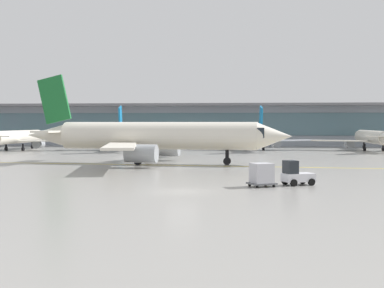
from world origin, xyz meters
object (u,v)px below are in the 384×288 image
(gate_airplane_1, at_px, (17,137))
(taxiing_regional_jet, at_px, (155,137))
(gate_airplane_2, at_px, (128,137))
(gate_airplane_4, at_px, (372,137))
(gate_airplane_3, at_px, (254,137))
(cargo_dolly_lead, at_px, (262,174))
(baggage_tug, at_px, (296,175))

(gate_airplane_1, xyz_separation_m, taxiing_regional_jet, (31.32, -30.27, 1.00))
(gate_airplane_2, bearing_deg, gate_airplane_1, 93.34)
(gate_airplane_2, relative_size, gate_airplane_4, 1.00)
(gate_airplane_2, xyz_separation_m, gate_airplane_4, (46.70, 2.03, 0.00))
(gate_airplane_3, height_order, cargo_dolly_lead, gate_airplane_3)
(gate_airplane_2, distance_m, taxiing_regional_jet, 34.85)
(baggage_tug, height_order, cargo_dolly_lead, baggage_tug)
(cargo_dolly_lead, bearing_deg, gate_airplane_1, 104.79)
(gate_airplane_3, bearing_deg, taxiing_regional_jet, 153.57)
(gate_airplane_2, height_order, taxiing_regional_jet, taxiing_regional_jet)
(gate_airplane_3, relative_size, gate_airplane_4, 1.00)
(gate_airplane_2, height_order, gate_airplane_3, same)
(taxiing_regional_jet, bearing_deg, baggage_tug, -48.70)
(gate_airplane_3, xyz_separation_m, gate_airplane_4, (22.36, -0.17, 0.00))
(gate_airplane_3, height_order, gate_airplane_4, same)
(baggage_tug, bearing_deg, gate_airplane_3, 67.01)
(gate_airplane_1, bearing_deg, gate_airplane_3, -80.84)
(gate_airplane_4, bearing_deg, gate_airplane_1, 94.30)
(gate_airplane_2, xyz_separation_m, gate_airplane_3, (24.34, 2.20, 0.00))
(gate_airplane_2, xyz_separation_m, baggage_tug, (25.87, -54.99, -1.59))
(gate_airplane_2, distance_m, baggage_tug, 60.79)
(gate_airplane_2, relative_size, cargo_dolly_lead, 9.71)
(gate_airplane_2, relative_size, baggage_tug, 8.49)
(gate_airplane_3, distance_m, cargo_dolly_lead, 58.55)
(gate_airplane_1, distance_m, gate_airplane_3, 45.40)
(gate_airplane_1, xyz_separation_m, gate_airplane_4, (67.47, 4.96, 0.00))
(taxiing_regional_jet, bearing_deg, gate_airplane_4, 50.45)
(baggage_tug, bearing_deg, taxiing_regional_jet, 100.59)
(gate_airplane_1, bearing_deg, gate_airplane_4, -83.13)
(gate_airplane_3, bearing_deg, gate_airplane_4, -95.57)
(cargo_dolly_lead, bearing_deg, gate_airplane_2, 87.65)
(gate_airplane_3, xyz_separation_m, cargo_dolly_lead, (-1.41, -58.52, -1.43))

